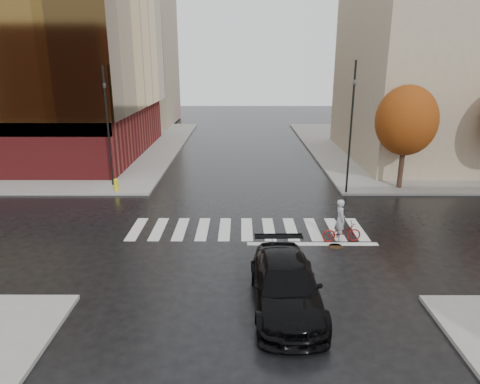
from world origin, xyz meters
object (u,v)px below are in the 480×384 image
object	(u,v)px
traffic_light_nw	(107,119)
sedan	(286,285)
cyclist	(341,227)
fire_hydrant	(116,184)
traffic_light_ne	(352,118)

from	to	relation	value
traffic_light_nw	sedan	bearing A→B (deg)	13.13
cyclist	traffic_light_nw	xyz separation A→B (m)	(-13.11, 8.90, 3.82)
cyclist	fire_hydrant	size ratio (longest dim) A/B	2.52
cyclist	sedan	bearing A→B (deg)	145.46
traffic_light_ne	fire_hydrant	bearing A→B (deg)	-18.99
traffic_light_ne	sedan	bearing A→B (deg)	50.14
traffic_light_nw	traffic_light_ne	bearing A→B (deg)	62.21
sedan	fire_hydrant	xyz separation A→B (m)	(-9.39, 12.97, -0.21)
cyclist	traffic_light_ne	xyz separation A→B (m)	(1.98, 7.30, 4.04)
sedan	traffic_light_ne	size ratio (longest dim) A/B	0.70
cyclist	traffic_light_nw	distance (m)	16.30
sedan	fire_hydrant	bearing A→B (deg)	124.74
cyclist	traffic_light_ne	size ratio (longest dim) A/B	0.26
fire_hydrant	traffic_light_ne	bearing A→B (deg)	-0.79
sedan	traffic_light_ne	xyz separation A→B (m)	(5.07, 12.77, 3.94)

